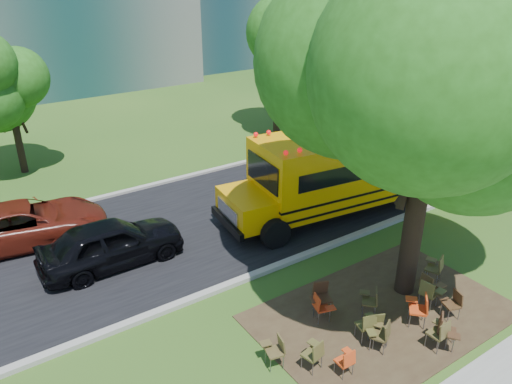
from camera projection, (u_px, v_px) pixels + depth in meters
ground at (343, 318)px, 13.67m from camera, size 160.00×160.00×0.00m
dirt_patch at (382, 314)px, 13.80m from camera, size 7.00×4.50×0.03m
asphalt_road at (216, 218)px, 18.91m from camera, size 80.00×8.00×0.04m
kerb_near at (278, 266)px, 15.89m from camera, size 80.00×0.25×0.14m
kerb_far at (169, 181)px, 21.97m from camera, size 80.00×0.25×0.14m
bg_tree_2 at (6, 81)px, 21.35m from camera, size 4.80×4.80×6.62m
bg_tree_3 at (278, 42)px, 26.12m from camera, size 5.60×5.60×7.84m
bg_tree_4 at (395, 44)px, 29.74m from camera, size 5.00×5.00×6.85m
main_tree at (435, 81)px, 12.18m from camera, size 7.20×7.20×9.85m
school_bus at (388, 157)px, 19.77m from camera, size 13.11×4.28×3.15m
chair_0 at (315, 352)px, 11.73m from camera, size 0.58×0.60×0.86m
chair_1 at (346, 360)px, 11.59m from camera, size 0.51×0.45×0.77m
chair_2 at (382, 333)px, 12.34m from camera, size 0.59×0.71×0.88m
chair_3 at (377, 328)px, 12.52m from camera, size 0.71×0.56×0.86m
chair_4 at (440, 332)px, 12.35m from camera, size 0.59×0.54×0.90m
chair_5 at (445, 329)px, 12.41m from camera, size 0.62×0.78×0.93m
chair_6 at (453, 301)px, 13.50m from camera, size 0.52×0.67×0.85m
chair_7 at (429, 292)px, 13.83m from camera, size 0.61×0.61×0.90m
chair_8 at (276, 348)px, 11.87m from camera, size 0.50×0.64×0.84m
chair_9 at (321, 295)px, 13.66m from camera, size 0.76×0.60×0.95m
chair_10 at (321, 306)px, 13.34m from camera, size 0.50×0.64×0.83m
chair_11 at (372, 299)px, 13.59m from camera, size 0.58×0.73×0.85m
chair_12 at (429, 285)px, 14.15m from camera, size 0.52×0.58×0.88m
chair_13 at (436, 266)px, 14.95m from camera, size 0.64×0.73×0.94m
chair_14 at (367, 324)px, 12.66m from camera, size 0.65×0.51×0.86m
chair_15 at (420, 307)px, 13.19m from camera, size 0.65×0.82×0.95m
black_car at (112, 243)px, 15.80m from camera, size 4.55×1.84×1.55m
bg_car_red at (26, 223)px, 17.04m from camera, size 5.59×3.17×1.47m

